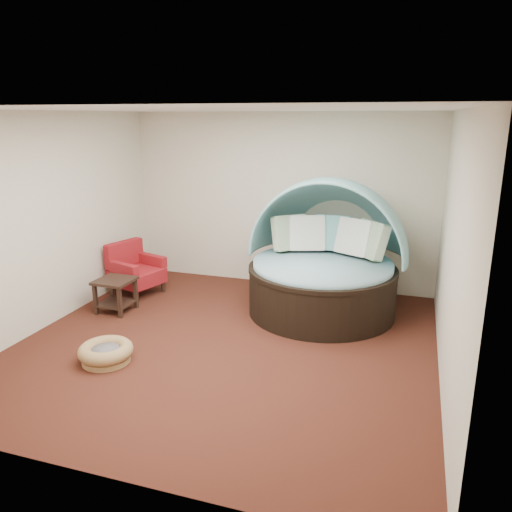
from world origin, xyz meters
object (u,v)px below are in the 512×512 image
(red_armchair, at_px, (135,270))
(side_table, at_px, (115,291))
(canopy_daybed, at_px, (325,251))
(pet_basket, at_px, (106,352))

(red_armchair, bearing_deg, side_table, -61.95)
(canopy_daybed, bearing_deg, side_table, -157.72)
(pet_basket, xyz_separation_m, side_table, (-0.76, 1.38, 0.20))
(canopy_daybed, xyz_separation_m, pet_basket, (-2.08, -2.37, -0.78))
(canopy_daybed, xyz_separation_m, red_armchair, (-2.98, -0.21, -0.51))
(canopy_daybed, distance_m, red_armchair, 3.04)
(pet_basket, relative_size, red_armchair, 0.75)
(red_armchair, height_order, side_table, red_armchair)
(red_armchair, xyz_separation_m, side_table, (0.15, -0.78, -0.06))
(canopy_daybed, xyz_separation_m, side_table, (-2.84, -0.99, -0.58))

